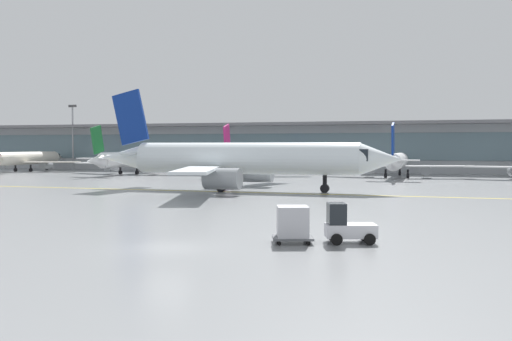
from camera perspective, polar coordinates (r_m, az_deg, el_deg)
The scene contains 11 objects.
ground_plane at distance 29.20m, azimuth -8.91°, elevation -7.60°, with size 400.00×400.00×0.00m, color gray.
taxiway_centreline_stripe at distance 63.07m, azimuth -1.55°, elevation -2.16°, with size 110.00×0.36×0.01m, color yellow.
terminal_concourse at distance 113.73m, azimuth 10.23°, elevation 2.34°, with size 181.85×11.00×9.60m.
gate_airplane_0 at distance 123.29m, azimuth -21.78°, elevation 1.11°, with size 23.76×25.56×8.47m.
gate_airplane_1 at distance 105.39m, azimuth -12.16°, elevation 1.03°, with size 23.71×25.58×8.47m.
gate_airplane_2 at distance 97.82m, azimuth -1.21°, elevation 0.97°, with size 23.76×25.56×8.47m.
gate_airplane_3 at distance 94.98m, azimuth 13.82°, elevation 0.86°, with size 23.78×25.52×8.47m.
taxiing_regional_jet at distance 64.93m, azimuth -1.39°, elevation 1.11°, with size 35.67×33.27×11.85m.
baggage_tug at distance 30.58m, azimuth 8.95°, elevation -5.45°, with size 2.90×2.24×2.10m.
cargo_dolly_lead at distance 30.20m, azimuth 3.65°, elevation -5.22°, with size 2.48×2.16×1.94m.
apron_light_mast_0 at distance 129.02m, azimuth -17.69°, elevation 3.46°, with size 1.80×0.36×13.80m.
Camera 1 is at (12.35, -25.97, 5.09)m, focal length 40.38 mm.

